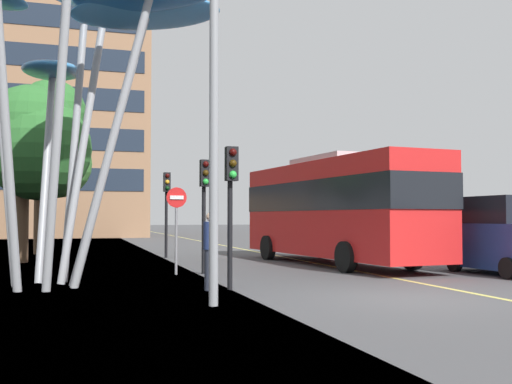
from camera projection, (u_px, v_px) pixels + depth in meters
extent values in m
cube|color=#4C4C4F|center=(412.00, 301.00, 12.67)|extent=(120.00, 240.00, 0.10)
cube|color=#E0D666|center=(484.00, 296.00, 13.18)|extent=(0.16, 144.00, 0.01)
cube|color=red|center=(334.00, 209.00, 21.81)|extent=(3.42, 10.62, 3.28)
cube|color=black|center=(334.00, 196.00, 21.83)|extent=(3.46, 10.73, 1.05)
cube|color=yellow|center=(276.00, 180.00, 26.65)|extent=(1.35, 0.23, 0.36)
cube|color=#B2B2B7|center=(334.00, 160.00, 21.88)|extent=(2.17, 3.81, 0.24)
cylinder|color=black|center=(322.00, 247.00, 25.20)|extent=(0.37, 0.98, 0.96)
cylinder|color=black|center=(268.00, 248.00, 24.29)|extent=(0.37, 0.98, 0.96)
cylinder|color=black|center=(412.00, 255.00, 19.55)|extent=(0.37, 0.98, 0.96)
cylinder|color=black|center=(346.00, 257.00, 18.63)|extent=(0.37, 0.98, 0.96)
cylinder|color=#9EA0A5|center=(111.00, 146.00, 15.28)|extent=(1.95, 0.27, 7.00)
ellipsoid|color=#4CA3E5|center=(147.00, 13.00, 15.64)|extent=(3.93, 1.85, 1.06)
cylinder|color=#9EA0A5|center=(87.00, 122.00, 16.14)|extent=(1.47, 1.21, 8.47)
cylinder|color=#9EA0A5|center=(75.00, 135.00, 16.47)|extent=(0.76, 1.01, 7.87)
cylinder|color=#9EA0A5|center=(46.00, 170.00, 16.58)|extent=(0.43, 2.19, 6.02)
ellipsoid|color=#4299E0|center=(53.00, 71.00, 17.68)|extent=(2.00, 3.49, 0.83)
cylinder|color=#9EA0A5|center=(2.00, 128.00, 15.35)|extent=(1.08, 1.03, 7.93)
cylinder|color=#9EA0A5|center=(6.00, 130.00, 13.27)|extent=(0.72, 1.61, 7.24)
cylinder|color=#9EA0A5|center=(59.00, 108.00, 13.45)|extent=(0.75, 1.62, 8.26)
cylinder|color=#9EA0A5|center=(113.00, 139.00, 14.61)|extent=(1.95, 0.98, 7.18)
cylinder|color=black|center=(230.00, 218.00, 14.32)|extent=(0.12, 0.12, 3.35)
cube|color=black|center=(232.00, 164.00, 14.24)|extent=(0.28, 0.24, 0.80)
sphere|color=#390706|center=(233.00, 152.00, 14.13)|extent=(0.18, 0.18, 0.18)
sphere|color=#3A2707|center=(233.00, 163.00, 14.12)|extent=(0.18, 0.18, 0.18)
sphere|color=green|center=(233.00, 175.00, 14.10)|extent=(0.18, 0.18, 0.18)
cylinder|color=black|center=(204.00, 217.00, 18.26)|extent=(0.12, 0.12, 3.41)
cube|color=black|center=(205.00, 173.00, 18.18)|extent=(0.28, 0.24, 0.80)
sphere|color=#390706|center=(206.00, 164.00, 18.06)|extent=(0.18, 0.18, 0.18)
sphere|color=#3A2707|center=(206.00, 173.00, 18.05)|extent=(0.18, 0.18, 0.18)
sphere|color=green|center=(206.00, 182.00, 18.04)|extent=(0.18, 0.18, 0.18)
cylinder|color=black|center=(166.00, 215.00, 25.45)|extent=(0.12, 0.12, 3.56)
cube|color=black|center=(167.00, 182.00, 25.38)|extent=(0.28, 0.24, 0.80)
sphere|color=#390706|center=(167.00, 176.00, 25.26)|extent=(0.18, 0.18, 0.18)
sphere|color=orange|center=(167.00, 182.00, 25.25)|extent=(0.18, 0.18, 0.18)
sphere|color=black|center=(167.00, 188.00, 25.24)|extent=(0.18, 0.18, 0.18)
cube|color=navy|center=(506.00, 246.00, 18.06)|extent=(1.85, 3.96, 1.33)
cube|color=black|center=(505.00, 210.00, 18.10)|extent=(1.70, 2.18, 0.81)
cylinder|color=black|center=(504.00, 261.00, 19.48)|extent=(0.20, 0.60, 0.60)
cylinder|color=black|center=(455.00, 262.00, 18.95)|extent=(0.20, 0.60, 0.60)
cylinder|color=black|center=(508.00, 268.00, 16.60)|extent=(0.20, 0.60, 0.60)
cube|color=silver|center=(391.00, 239.00, 24.68)|extent=(1.86, 3.96, 1.22)
cube|color=black|center=(391.00, 216.00, 24.72)|extent=(1.71, 2.18, 0.70)
cylinder|color=black|center=(397.00, 250.00, 26.10)|extent=(0.20, 0.60, 0.60)
cylinder|color=black|center=(357.00, 250.00, 25.57)|extent=(0.20, 0.60, 0.60)
cylinder|color=black|center=(429.00, 253.00, 23.74)|extent=(0.20, 0.60, 0.60)
cylinder|color=black|center=(386.00, 254.00, 23.21)|extent=(0.20, 0.60, 0.60)
cylinder|color=gray|center=(214.00, 109.00, 11.79)|extent=(0.18, 0.18, 7.60)
cylinder|color=brown|center=(22.00, 222.00, 22.80)|extent=(0.50, 0.50, 3.02)
sphere|color=#2D6B2D|center=(31.00, 131.00, 22.35)|extent=(3.38, 3.38, 3.38)
sphere|color=#2D6B2D|center=(52.00, 114.00, 23.68)|extent=(2.66, 2.66, 2.66)
sphere|color=#2D6B2D|center=(38.00, 148.00, 22.35)|extent=(3.83, 3.83, 3.83)
cylinder|color=brown|center=(38.00, 220.00, 28.13)|extent=(0.41, 0.41, 3.12)
sphere|color=#428438|center=(56.00, 163.00, 27.43)|extent=(3.16, 3.16, 3.16)
sphere|color=#428438|center=(42.00, 138.00, 27.47)|extent=(2.50, 2.50, 2.50)
sphere|color=#428438|center=(42.00, 156.00, 29.24)|extent=(3.04, 3.04, 3.04)
cylinder|color=#2D3342|center=(211.00, 270.00, 14.14)|extent=(0.29, 0.29, 0.95)
cylinder|color=navy|center=(211.00, 236.00, 14.17)|extent=(0.34, 0.34, 0.65)
sphere|color=tan|center=(211.00, 217.00, 14.19)|extent=(0.22, 0.22, 0.22)
cylinder|color=gray|center=(176.00, 231.00, 18.01)|extent=(0.08, 0.08, 2.58)
cylinder|color=red|center=(177.00, 197.00, 18.02)|extent=(0.60, 0.03, 0.60)
cube|color=white|center=(177.00, 197.00, 17.99)|extent=(0.40, 0.04, 0.11)
cube|color=#936B4C|center=(37.00, 89.00, 53.63)|extent=(18.54, 12.01, 26.04)
cube|color=#1E2838|center=(31.00, 178.00, 47.52)|extent=(17.43, 0.08, 1.82)
cube|color=#1E2838|center=(32.00, 137.00, 47.65)|extent=(17.43, 0.08, 1.82)
cube|color=#1E2838|center=(32.00, 96.00, 47.79)|extent=(17.43, 0.08, 1.82)
cube|color=#1E2838|center=(33.00, 55.00, 47.92)|extent=(17.43, 0.08, 1.82)
cube|color=#1E2838|center=(34.00, 14.00, 48.05)|extent=(17.43, 0.08, 1.82)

